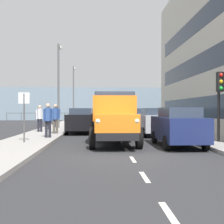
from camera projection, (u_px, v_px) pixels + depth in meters
ground_plane at (114, 131)px, 21.44m from camera, size 80.00×80.00×0.00m
sidewalk_left at (173, 130)px, 21.64m from camera, size 2.55×38.10×0.15m
sidewalk_right at (53, 130)px, 21.24m from camera, size 2.55×38.10×0.15m
road_centreline_markings at (115, 133)px, 19.54m from camera, size 0.12×32.28×0.01m
sea_horizon at (107, 104)px, 43.45m from camera, size 80.00×0.80×5.00m
seawall_railing at (107, 115)px, 39.87m from camera, size 28.08×0.08×1.20m
truck_vintage_orange at (114, 119)px, 12.96m from camera, size 2.17×5.64×2.43m
car_navy_kerbside_near at (178, 126)px, 12.40m from camera, size 1.77×3.88×1.72m
car_silver_kerbside_1 at (155, 121)px, 17.49m from camera, size 1.88×3.83×1.72m
car_grey_kerbside_2 at (143, 119)px, 22.48m from camera, size 1.78×4.04×1.72m
car_teal_kerbside_3 at (135, 117)px, 27.57m from camera, size 1.83×3.94×1.72m
car_black_oppositeside_0 at (81, 120)px, 19.49m from camera, size 1.86×4.40×1.72m
car_maroon_oppositeside_1 at (85, 118)px, 25.25m from camera, size 1.98×3.99×1.72m
car_red_oppositeside_2 at (88, 116)px, 30.32m from camera, size 1.82×4.10×1.72m
pedestrian_couple_b at (48, 117)px, 14.89m from camera, size 0.53×0.34×1.80m
pedestrian_couple_a at (55, 116)px, 17.36m from camera, size 0.53×0.34×1.81m
pedestrian_strolling at (40, 116)px, 18.78m from camera, size 0.53×0.34×1.77m
pedestrian_with_bag at (48, 117)px, 21.07m from camera, size 0.53×0.34×1.58m
pedestrian_near_railing at (57, 114)px, 23.29m from camera, size 0.53×0.34×1.83m
traffic_light_near at (220, 91)px, 12.96m from camera, size 0.28×0.41×3.20m
lamp_post_promenade at (59, 78)px, 23.22m from camera, size 0.32×1.14×6.87m
lamp_post_far at (74, 89)px, 36.03m from camera, size 0.32×1.14×6.96m
street_sign at (24, 108)px, 12.69m from camera, size 0.50×0.07×2.25m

